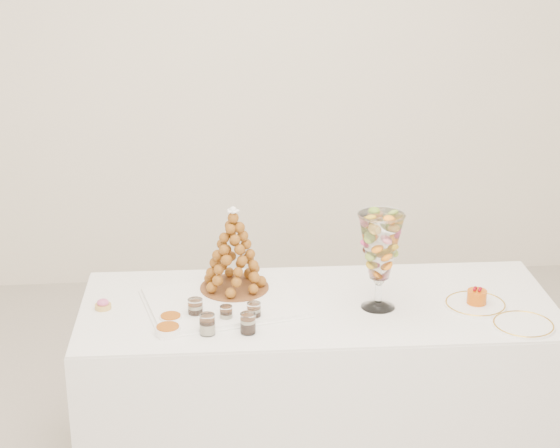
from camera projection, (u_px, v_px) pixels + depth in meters
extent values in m
cube|color=white|center=(251.00, 39.00, 5.05)|extent=(4.50, 0.04, 2.80)
cube|color=white|center=(317.00, 384.00, 3.69)|extent=(1.83, 0.77, 0.68)
cube|color=white|center=(318.00, 305.00, 3.57)|extent=(1.82, 0.76, 0.01)
cube|color=white|center=(223.00, 302.00, 3.56)|extent=(0.63, 0.53, 0.02)
cylinder|color=white|center=(378.00, 304.00, 3.54)|extent=(0.13, 0.13, 0.02)
cylinder|color=white|center=(379.00, 291.00, 3.52)|extent=(0.03, 0.03, 0.09)
sphere|color=white|center=(379.00, 280.00, 3.51)|extent=(0.04, 0.04, 0.04)
cylinder|color=white|center=(475.00, 305.00, 3.55)|extent=(0.23, 0.23, 0.01)
cylinder|color=white|center=(523.00, 325.00, 3.39)|extent=(0.22, 0.22, 0.01)
cylinder|color=tan|center=(103.00, 306.00, 3.53)|extent=(0.06, 0.06, 0.02)
ellipsoid|color=#C95284|center=(103.00, 303.00, 3.52)|extent=(0.05, 0.05, 0.03)
cylinder|color=white|center=(195.00, 309.00, 3.44)|extent=(0.06, 0.06, 0.07)
cylinder|color=white|center=(226.00, 314.00, 3.42)|extent=(0.06, 0.06, 0.06)
cylinder|color=white|center=(254.00, 312.00, 3.43)|extent=(0.06, 0.06, 0.07)
cylinder|color=white|center=(207.00, 324.00, 3.32)|extent=(0.07, 0.07, 0.08)
cylinder|color=white|center=(248.00, 323.00, 3.33)|extent=(0.07, 0.07, 0.08)
cylinder|color=white|center=(171.00, 319.00, 3.42)|extent=(0.08, 0.08, 0.03)
cylinder|color=white|center=(168.00, 331.00, 3.33)|extent=(0.09, 0.09, 0.03)
cylinder|color=brown|center=(234.00, 287.00, 3.66)|extent=(0.27, 0.27, 0.01)
cone|color=brown|center=(234.00, 248.00, 3.60)|extent=(0.23, 0.23, 0.32)
sphere|color=white|center=(233.00, 211.00, 3.55)|extent=(0.03, 0.03, 0.03)
cylinder|color=#CA5509|center=(477.00, 297.00, 3.54)|extent=(0.07, 0.07, 0.05)
sphere|color=maroon|center=(480.00, 288.00, 3.54)|extent=(0.01, 0.01, 0.01)
sphere|color=maroon|center=(475.00, 288.00, 3.54)|extent=(0.01, 0.01, 0.01)
sphere|color=maroon|center=(474.00, 290.00, 3.53)|extent=(0.01, 0.01, 0.01)
sphere|color=maroon|center=(479.00, 290.00, 3.52)|extent=(0.01, 0.01, 0.01)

